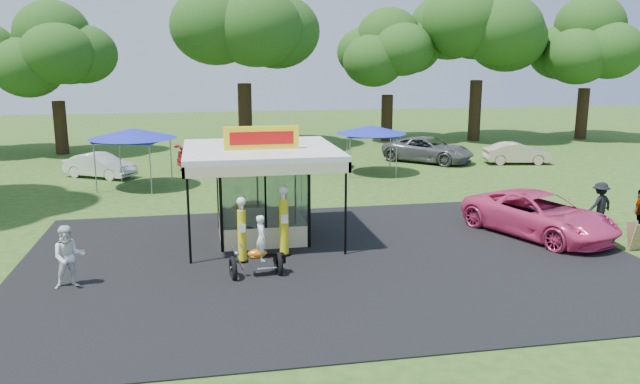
# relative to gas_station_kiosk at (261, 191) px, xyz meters

# --- Properties ---
(ground) EXTENTS (120.00, 120.00, 0.00)m
(ground) POSITION_rel_gas_station_kiosk_xyz_m (2.00, -4.99, -1.78)
(ground) COLOR #284B17
(ground) RESTS_ON ground
(asphalt_apron) EXTENTS (20.00, 14.00, 0.04)m
(asphalt_apron) POSITION_rel_gas_station_kiosk_xyz_m (2.00, -2.99, -1.76)
(asphalt_apron) COLOR black
(asphalt_apron) RESTS_ON ground
(gas_station_kiosk) EXTENTS (5.40, 5.40, 4.18)m
(gas_station_kiosk) POSITION_rel_gas_station_kiosk_xyz_m (0.00, 0.00, 0.00)
(gas_station_kiosk) COLOR white
(gas_station_kiosk) RESTS_ON ground
(gas_pump_left) EXTENTS (0.41, 0.41, 2.18)m
(gas_pump_left) POSITION_rel_gas_station_kiosk_xyz_m (-0.90, -2.68, -0.74)
(gas_pump_left) COLOR black
(gas_pump_left) RESTS_ON ground
(gas_pump_right) EXTENTS (0.45, 0.45, 2.43)m
(gas_pump_right) POSITION_rel_gas_station_kiosk_xyz_m (0.52, -2.26, -0.62)
(gas_pump_right) COLOR black
(gas_pump_right) RESTS_ON ground
(motorcycle) EXTENTS (1.72, 0.96, 1.99)m
(motorcycle) POSITION_rel_gas_station_kiosk_xyz_m (-0.46, -4.07, -1.01)
(motorcycle) COLOR black
(motorcycle) RESTS_ON ground
(spare_tires) EXTENTS (0.95, 0.78, 0.76)m
(spare_tires) POSITION_rel_gas_station_kiosk_xyz_m (-0.53, -1.02, -1.41)
(spare_tires) COLOR black
(spare_tires) RESTS_ON ground
(a_frame_sign) EXTENTS (0.58, 0.58, 0.98)m
(a_frame_sign) POSITION_rel_gas_station_kiosk_xyz_m (12.49, -3.90, -1.29)
(a_frame_sign) COLOR #593819
(a_frame_sign) RESTS_ON ground
(kiosk_car) EXTENTS (2.82, 1.13, 0.96)m
(kiosk_car) POSITION_rel_gas_station_kiosk_xyz_m (-0.00, 2.21, -1.30)
(kiosk_car) COLOR yellow
(kiosk_car) RESTS_ON ground
(pink_sedan) EXTENTS (4.65, 6.43, 1.62)m
(pink_sedan) POSITION_rel_gas_station_kiosk_xyz_m (10.14, -1.66, -0.97)
(pink_sedan) COLOR #E13D76
(pink_sedan) RESTS_ON ground
(spectator_west) EXTENTS (1.04, 0.89, 1.86)m
(spectator_west) POSITION_rel_gas_station_kiosk_xyz_m (-5.93, -3.99, -0.85)
(spectator_west) COLOR white
(spectator_west) RESTS_ON ground
(spectator_east_a) EXTENTS (1.28, 0.94, 1.77)m
(spectator_east_a) POSITION_rel_gas_station_kiosk_xyz_m (13.18, -0.85, -0.90)
(spectator_east_a) COLOR black
(spectator_east_a) RESTS_ON ground
(spectator_east_b) EXTENTS (1.02, 0.84, 1.63)m
(spectator_east_b) POSITION_rel_gas_station_kiosk_xyz_m (14.32, -1.70, -0.97)
(spectator_east_b) COLOR gray
(spectator_east_b) RESTS_ON ground
(bg_car_a) EXTENTS (4.19, 3.33, 1.33)m
(bg_car_a) POSITION_rel_gas_station_kiosk_xyz_m (-7.60, 13.51, -1.12)
(bg_car_a) COLOR silver
(bg_car_a) RESTS_ON ground
(bg_car_b) EXTENTS (5.62, 3.67, 1.51)m
(bg_car_b) POSITION_rel_gas_station_kiosk_xyz_m (-0.89, 15.32, -1.03)
(bg_car_b) COLOR red
(bg_car_b) RESTS_ON ground
(bg_car_c) EXTENTS (5.01, 3.10, 1.59)m
(bg_car_c) POSITION_rel_gas_station_kiosk_xyz_m (4.52, 14.59, -0.99)
(bg_car_c) COLOR silver
(bg_car_c) RESTS_ON ground
(bg_car_d) EXTENTS (5.87, 5.85, 1.58)m
(bg_car_d) POSITION_rel_gas_station_kiosk_xyz_m (12.05, 15.00, -0.99)
(bg_car_d) COLOR #58585A
(bg_car_d) RESTS_ON ground
(bg_car_e) EXTENTS (4.19, 2.05, 1.32)m
(bg_car_e) POSITION_rel_gas_station_kiosk_xyz_m (17.23, 13.31, -1.12)
(bg_car_e) COLOR beige
(bg_car_e) RESTS_ON ground
(tent_west) EXTENTS (4.34, 4.34, 3.03)m
(tent_west) POSITION_rel_gas_station_kiosk_xyz_m (-5.42, 10.31, 0.96)
(tent_west) COLOR gray
(tent_west) RESTS_ON ground
(tent_east) EXTENTS (3.96, 3.96, 2.77)m
(tent_east) POSITION_rel_gas_station_kiosk_xyz_m (7.38, 11.75, 0.72)
(tent_east) COLOR gray
(tent_east) RESTS_ON ground
(oak_far_b) EXTENTS (8.37, 8.37, 9.98)m
(oak_far_b) POSITION_rel_gas_station_kiosk_xyz_m (-11.43, 22.99, 4.59)
(oak_far_b) COLOR black
(oak_far_b) RESTS_ON ground
(oak_far_c) EXTENTS (11.19, 11.19, 13.19)m
(oak_far_c) POSITION_rel_gas_station_kiosk_xyz_m (1.18, 23.58, 6.59)
(oak_far_c) COLOR black
(oak_far_c) RESTS_ON ground
(oak_far_d) EXTENTS (8.42, 8.42, 10.03)m
(oak_far_d) POSITION_rel_gas_station_kiosk_xyz_m (12.48, 25.44, 4.61)
(oak_far_d) COLOR black
(oak_far_d) RESTS_ON ground
(oak_far_e) EXTENTS (11.06, 11.06, 13.16)m
(oak_far_e) POSITION_rel_gas_station_kiosk_xyz_m (19.37, 24.29, 6.62)
(oak_far_e) COLOR black
(oak_far_e) RESTS_ON ground
(oak_far_f) EXTENTS (9.19, 9.19, 11.07)m
(oak_far_f) POSITION_rel_gas_station_kiosk_xyz_m (28.29, 23.49, 5.33)
(oak_far_f) COLOR black
(oak_far_f) RESTS_ON ground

